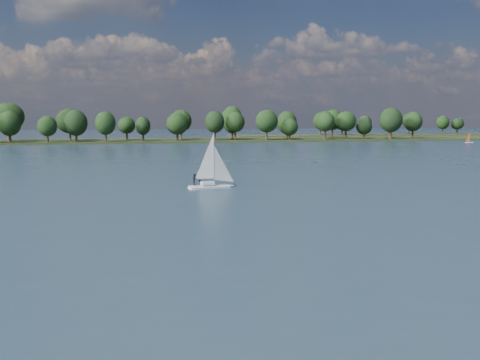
# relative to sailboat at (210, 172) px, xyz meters

# --- Properties ---
(ground) EXTENTS (700.00, 700.00, 0.00)m
(ground) POSITION_rel_sailboat_xyz_m (-3.22, 46.52, -2.39)
(ground) COLOR #233342
(ground) RESTS_ON ground
(far_shore) EXTENTS (660.00, 40.00, 1.50)m
(far_shore) POSITION_rel_sailboat_xyz_m (-3.22, 158.52, -2.39)
(far_shore) COLOR black
(far_shore) RESTS_ON ground
(far_shore_back) EXTENTS (220.00, 30.00, 1.40)m
(far_shore_back) POSITION_rel_sailboat_xyz_m (156.78, 206.52, -2.39)
(far_shore_back) COLOR black
(far_shore_back) RESTS_ON ground
(sailboat) EXTENTS (6.73, 3.08, 8.56)m
(sailboat) POSITION_rel_sailboat_xyz_m (0.00, 0.00, 0.00)
(sailboat) COLOR silver
(sailboat) RESTS_ON ground
(dinghy_orange) EXTENTS (3.07, 1.39, 4.78)m
(dinghy_orange) POSITION_rel_sailboat_xyz_m (129.25, 118.89, -1.26)
(dinghy_orange) COLOR silver
(dinghy_orange) RESTS_ON ground
(treeline) EXTENTS (562.51, 74.14, 18.87)m
(treeline) POSITION_rel_sailboat_xyz_m (-17.64, 155.15, 5.71)
(treeline) COLOR black
(treeline) RESTS_ON ground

